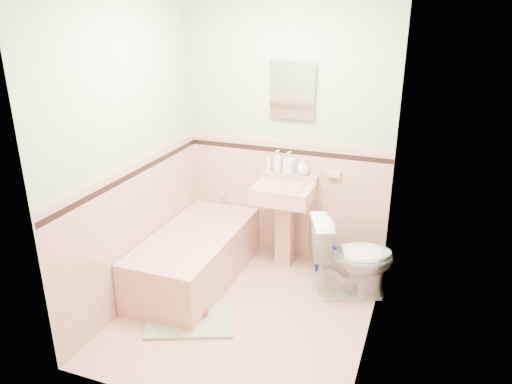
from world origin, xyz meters
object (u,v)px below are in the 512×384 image
(toilet, at_px, (351,257))
(bucket, at_px, (325,260))
(sink, at_px, (283,227))
(medicine_cabinet, at_px, (293,90))
(shoe, at_px, (199,312))
(bathtub, at_px, (195,258))
(soap_bottle_left, at_px, (278,161))
(soap_bottle_right, at_px, (303,167))
(soap_bottle_mid, at_px, (289,162))

(toilet, xyz_separation_m, bucket, (-0.29, 0.32, -0.25))
(sink, xyz_separation_m, toilet, (0.71, -0.26, -0.06))
(medicine_cabinet, relative_size, toilet, 0.66)
(toilet, height_order, bucket, toilet)
(sink, distance_m, shoe, 1.19)
(shoe, bearing_deg, bathtub, 135.05)
(sink, bearing_deg, bucket, 7.72)
(soap_bottle_left, height_order, shoe, soap_bottle_left)
(bucket, bearing_deg, toilet, -47.30)
(medicine_cabinet, distance_m, soap_bottle_right, 0.72)
(bathtub, bearing_deg, soap_bottle_right, 41.26)
(sink, height_order, medicine_cabinet, medicine_cabinet)
(soap_bottle_mid, xyz_separation_m, soap_bottle_right, (0.13, 0.00, -0.03))
(toilet, xyz_separation_m, shoe, (-1.10, -0.80, -0.31))
(soap_bottle_mid, bearing_deg, medicine_cabinet, 82.58)
(bucket, relative_size, shoe, 1.56)
(soap_bottle_mid, relative_size, bucket, 0.95)
(soap_bottle_left, relative_size, soap_bottle_right, 1.43)
(toilet, bearing_deg, soap_bottle_left, 39.82)
(soap_bottle_right, relative_size, toilet, 0.21)
(toilet, bearing_deg, soap_bottle_mid, 36.09)
(sink, height_order, soap_bottle_right, soap_bottle_right)
(bathtub, distance_m, medicine_cabinet, 1.78)
(medicine_cabinet, bearing_deg, soap_bottle_right, -13.05)
(bathtub, distance_m, soap_bottle_left, 1.21)
(soap_bottle_right, bearing_deg, soap_bottle_left, 180.00)
(bathtub, xyz_separation_m, soap_bottle_left, (0.56, 0.71, 0.80))
(sink, xyz_separation_m, bucket, (0.42, 0.06, -0.31))
(medicine_cabinet, relative_size, soap_bottle_left, 2.21)
(toilet, relative_size, bucket, 3.21)
(sink, xyz_separation_m, soap_bottle_right, (0.13, 0.18, 0.56))
(soap_bottle_right, distance_m, toilet, 0.96)
(soap_bottle_right, relative_size, bucket, 0.67)
(bucket, bearing_deg, shoe, -125.68)
(shoe, bearing_deg, toilet, 52.19)
(toilet, bearing_deg, bucket, 20.58)
(bathtub, height_order, bucket, bathtub)
(bathtub, bearing_deg, toilet, 10.87)
(soap_bottle_left, height_order, toilet, soap_bottle_left)
(soap_bottle_right, bearing_deg, bucket, -23.34)
(soap_bottle_left, bearing_deg, shoe, -102.11)
(medicine_cabinet, height_order, toilet, medicine_cabinet)
(soap_bottle_mid, height_order, shoe, soap_bottle_mid)
(medicine_cabinet, distance_m, toilet, 1.58)
(soap_bottle_right, height_order, shoe, soap_bottle_right)
(medicine_cabinet, bearing_deg, sink, -90.00)
(soap_bottle_mid, distance_m, bucket, 1.01)
(soap_bottle_left, relative_size, soap_bottle_mid, 1.00)
(bathtub, height_order, sink, sink)
(medicine_cabinet, bearing_deg, bucket, -20.27)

